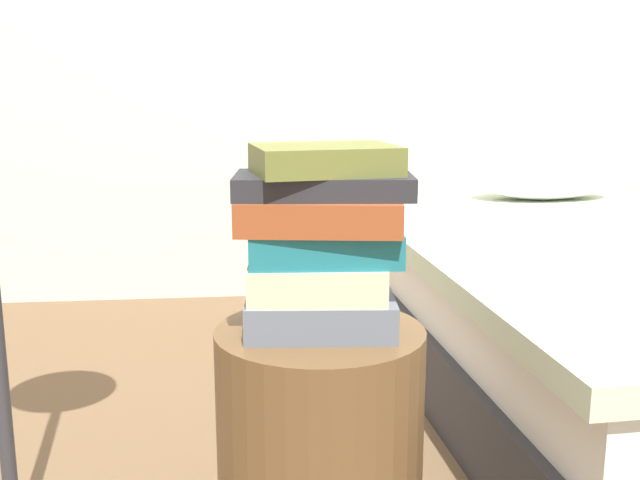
{
  "coord_description": "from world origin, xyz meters",
  "views": [
    {
      "loc": [
        -0.13,
        -1.25,
        0.94
      ],
      "look_at": [
        0.0,
        0.0,
        0.67
      ],
      "focal_mm": 42.68,
      "sensor_mm": 36.0,
      "label": 1
    }
  ],
  "objects_px": {
    "book_rust": "(318,212)",
    "book_olive": "(325,159)",
    "book_charcoal": "(324,186)",
    "book_cream": "(317,278)",
    "side_table": "(320,463)",
    "book_teal": "(325,245)",
    "book_slate": "(320,314)"
  },
  "relations": [
    {
      "from": "book_teal",
      "to": "book_olive",
      "type": "xyz_separation_m",
      "value": [
        0.0,
        0.01,
        0.14
      ]
    },
    {
      "from": "book_teal",
      "to": "book_charcoal",
      "type": "relative_size",
      "value": 0.86
    },
    {
      "from": "side_table",
      "to": "book_charcoal",
      "type": "bearing_deg",
      "value": -36.52
    },
    {
      "from": "book_slate",
      "to": "book_olive",
      "type": "distance_m",
      "value": 0.26
    },
    {
      "from": "book_olive",
      "to": "book_charcoal",
      "type": "bearing_deg",
      "value": -114.82
    },
    {
      "from": "book_charcoal",
      "to": "book_cream",
      "type": "bearing_deg",
      "value": 152.87
    },
    {
      "from": "side_table",
      "to": "book_slate",
      "type": "height_order",
      "value": "book_slate"
    },
    {
      "from": "book_charcoal",
      "to": "book_teal",
      "type": "bearing_deg",
      "value": 27.29
    },
    {
      "from": "book_teal",
      "to": "book_olive",
      "type": "distance_m",
      "value": 0.14
    },
    {
      "from": "book_cream",
      "to": "book_teal",
      "type": "relative_size",
      "value": 0.91
    },
    {
      "from": "side_table",
      "to": "book_charcoal",
      "type": "distance_m",
      "value": 0.51
    },
    {
      "from": "book_slate",
      "to": "book_charcoal",
      "type": "height_order",
      "value": "book_charcoal"
    },
    {
      "from": "book_rust",
      "to": "book_olive",
      "type": "height_order",
      "value": "book_olive"
    },
    {
      "from": "side_table",
      "to": "book_olive",
      "type": "distance_m",
      "value": 0.55
    },
    {
      "from": "side_table",
      "to": "book_cream",
      "type": "xyz_separation_m",
      "value": [
        -0.01,
        0.0,
        0.35
      ]
    },
    {
      "from": "side_table",
      "to": "book_slate",
      "type": "xyz_separation_m",
      "value": [
        -0.0,
        -0.01,
        0.28
      ]
    },
    {
      "from": "side_table",
      "to": "book_teal",
      "type": "bearing_deg",
      "value": -22.26
    },
    {
      "from": "book_olive",
      "to": "side_table",
      "type": "bearing_deg",
      "value": -156.45
    },
    {
      "from": "side_table",
      "to": "book_olive",
      "type": "relative_size",
      "value": 2.19
    },
    {
      "from": "book_cream",
      "to": "book_slate",
      "type": "bearing_deg",
      "value": -53.54
    },
    {
      "from": "book_cream",
      "to": "book_charcoal",
      "type": "distance_m",
      "value": 0.16
    },
    {
      "from": "book_cream",
      "to": "book_charcoal",
      "type": "height_order",
      "value": "book_charcoal"
    },
    {
      "from": "side_table",
      "to": "book_cream",
      "type": "height_order",
      "value": "book_cream"
    },
    {
      "from": "book_slate",
      "to": "book_teal",
      "type": "relative_size",
      "value": 1.0
    },
    {
      "from": "book_rust",
      "to": "book_olive",
      "type": "distance_m",
      "value": 0.09
    },
    {
      "from": "book_cream",
      "to": "book_teal",
      "type": "bearing_deg",
      "value": -19.66
    },
    {
      "from": "book_teal",
      "to": "book_rust",
      "type": "height_order",
      "value": "book_rust"
    },
    {
      "from": "book_teal",
      "to": "book_charcoal",
      "type": "bearing_deg",
      "value": -154.88
    },
    {
      "from": "book_rust",
      "to": "book_olive",
      "type": "bearing_deg",
      "value": 10.71
    },
    {
      "from": "book_charcoal",
      "to": "book_olive",
      "type": "bearing_deg",
      "value": 78.94
    },
    {
      "from": "book_cream",
      "to": "book_rust",
      "type": "relative_size",
      "value": 0.85
    },
    {
      "from": "book_cream",
      "to": "book_rust",
      "type": "height_order",
      "value": "book_rust"
    }
  ]
}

